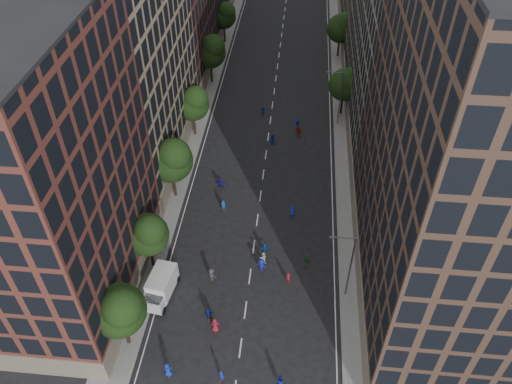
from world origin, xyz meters
TOP-DOWN VIEW (x-y plane):
  - ground at (0.00, 40.00)m, footprint 240.00×240.00m
  - sidewalk_left at (-12.00, 47.50)m, footprint 4.00×105.00m
  - sidewalk_right at (12.00, 47.50)m, footprint 4.00×105.00m
  - bldg_left_a at (-19.00, 11.00)m, footprint 14.00×22.00m
  - bldg_left_b at (-19.00, 35.00)m, footprint 14.00×26.00m
  - bldg_right_a at (19.00, 15.00)m, footprint 14.00×30.00m
  - bldg_right_b at (19.00, 44.00)m, footprint 14.00×28.00m
  - tree_left_0 at (-11.01, 3.85)m, footprint 5.20×5.20m
  - tree_left_1 at (-11.02, 13.86)m, footprint 4.80×4.80m
  - tree_left_2 at (-10.99, 25.83)m, footprint 5.60×5.60m
  - tree_left_3 at (-11.02, 39.85)m, footprint 5.00×5.00m
  - tree_left_4 at (-11.00, 55.84)m, footprint 5.40×5.40m
  - tree_left_5 at (-11.02, 71.86)m, footprint 4.80×4.80m
  - tree_right_a at (11.38, 47.85)m, footprint 5.00×5.00m
  - tree_right_b at (11.39, 67.85)m, footprint 5.20×5.20m
  - streetlamp_near at (10.37, 12.00)m, footprint 2.64×0.22m
  - streetlamp_far at (10.37, 45.00)m, footprint 2.64×0.22m
  - cargo_van at (-9.28, 10.08)m, footprint 3.16×5.52m
  - skater_0 at (-6.43, 1.00)m, footprint 0.97×0.68m
  - skater_1 at (-1.36, 1.00)m, footprint 0.66×0.56m
  - skater_2 at (4.12, 1.00)m, footprint 0.77×0.61m
  - skater_3 at (1.25, 14.43)m, footprint 1.36×1.05m
  - skater_4 at (-3.66, 7.56)m, footprint 1.03×0.51m
  - skater_5 at (1.39, 17.06)m, footprint 1.51×0.88m
  - skater_6 at (-2.76, 6.20)m, footprint 1.02×0.75m
  - skater_7 at (4.32, 13.12)m, footprint 0.65×0.56m
  - skater_8 at (1.32, 15.55)m, footprint 0.86×0.68m
  - skater_9 at (-4.14, 12.54)m, footprint 1.37×1.10m
  - skater_10 at (6.33, 15.73)m, footprint 1.04×0.72m
  - skater_11 at (-5.49, 28.12)m, footprint 1.50×0.59m
  - skater_12 at (4.37, 23.72)m, footprint 0.77×0.51m
  - skater_13 at (-4.48, 23.78)m, footprint 0.69×0.52m
  - skater_14 at (0.70, 38.62)m, footprint 0.88×0.69m
  - skater_15 at (4.29, 43.45)m, footprint 1.22×0.92m
  - skater_16 at (-1.35, 46.26)m, footprint 0.99×0.60m
  - skater_17 at (4.61, 41.22)m, footprint 1.55×1.00m

SIDE VIEW (x-z plane):
  - ground at x=0.00m, z-range 0.00..0.00m
  - sidewalk_left at x=-12.00m, z-range 0.00..0.15m
  - sidewalk_right at x=12.00m, z-range 0.00..0.15m
  - skater_7 at x=4.32m, z-range 0.00..1.52m
  - skater_1 at x=-1.36m, z-range 0.00..1.52m
  - skater_5 at x=1.39m, z-range 0.00..1.55m
  - skater_12 at x=4.37m, z-range 0.00..1.56m
  - skater_2 at x=4.12m, z-range 0.00..1.56m
  - skater_16 at x=-1.35m, z-range 0.00..1.58m
  - skater_11 at x=-5.49m, z-range 0.00..1.58m
  - skater_17 at x=4.61m, z-range 0.00..1.60m
  - skater_10 at x=6.33m, z-range 0.00..1.64m
  - skater_15 at x=4.29m, z-range 0.00..1.67m
  - skater_4 at x=-3.66m, z-range 0.00..1.69m
  - skater_13 at x=-4.48m, z-range 0.00..1.72m
  - skater_8 at x=1.32m, z-range 0.00..1.74m
  - skater_14 at x=0.70m, z-range 0.00..1.79m
  - skater_3 at x=1.25m, z-range 0.00..1.85m
  - skater_9 at x=-4.14m, z-range 0.00..1.85m
  - skater_0 at x=-6.43m, z-range 0.00..1.87m
  - skater_6 at x=-2.76m, z-range 0.00..1.90m
  - cargo_van at x=-9.28m, z-range 0.07..2.86m
  - streetlamp_near at x=10.37m, z-range 0.64..9.70m
  - streetlamp_far at x=10.37m, z-range 0.64..9.70m
  - tree_left_1 at x=-11.02m, z-range 1.45..9.66m
  - tree_right_a at x=11.38m, z-range 1.43..9.83m
  - tree_left_5 at x=-11.02m, z-range 1.51..9.84m
  - tree_left_3 at x=-11.02m, z-range 1.53..10.11m
  - tree_left_0 at x=-11.01m, z-range 1.54..10.37m
  - tree_right_b at x=11.39m, z-range 1.54..10.37m
  - tree_left_4 at x=-11.00m, z-range 1.56..10.63m
  - tree_left_2 at x=-10.99m, z-range 1.63..11.08m
  - bldg_left_a at x=-19.00m, z-range 0.00..30.00m
  - bldg_right_b at x=19.00m, z-range 0.00..33.00m
  - bldg_left_b at x=-19.00m, z-range 0.00..34.00m
  - bldg_right_a at x=19.00m, z-range 0.00..36.00m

